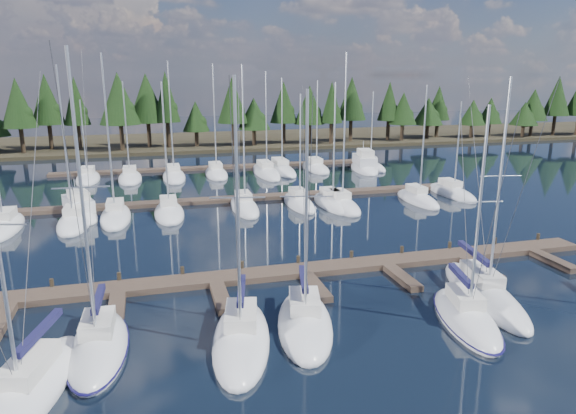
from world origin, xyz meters
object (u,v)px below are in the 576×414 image
object	(u,v)px
front_sailboat_0	(27,393)
front_sailboat_5	(484,293)
front_sailboat_2	(241,338)
front_sailboat_3	(305,323)
motor_yacht_left	(79,211)
front_sailboat_4	(466,317)
main_dock	(305,274)
front_sailboat_1	(99,346)
motor_yacht_right	(364,166)

from	to	relation	value
front_sailboat_0	front_sailboat_5	bearing A→B (deg)	8.84
front_sailboat_0	front_sailboat_2	bearing A→B (deg)	13.28
front_sailboat_0	front_sailboat_3	world-z (taller)	front_sailboat_0
front_sailboat_2	motor_yacht_left	bearing A→B (deg)	111.09
front_sailboat_0	front_sailboat_4	world-z (taller)	front_sailboat_0
front_sailboat_2	motor_yacht_left	size ratio (longest dim) A/B	1.57
main_dock	front_sailboat_5	world-z (taller)	front_sailboat_5
front_sailboat_0	front_sailboat_5	world-z (taller)	front_sailboat_0
front_sailboat_0	front_sailboat_1	bearing A→B (deg)	51.22
front_sailboat_5	front_sailboat_3	bearing A→B (deg)	-175.81
front_sailboat_2	front_sailboat_0	bearing A→B (deg)	-166.72
front_sailboat_3	motor_yacht_right	xyz separation A→B (m)	(22.00, 43.06, 0.25)
front_sailboat_0	front_sailboat_3	xyz separation A→B (m)	(13.05, 2.99, -0.00)
front_sailboat_2	front_sailboat_5	distance (m)	15.34
front_sailboat_4	front_sailboat_0	bearing A→B (deg)	-176.69
main_dock	front_sailboat_4	distance (m)	10.85
front_sailboat_1	motor_yacht_left	world-z (taller)	front_sailboat_1
main_dock	front_sailboat_0	distance (m)	18.10
motor_yacht_left	front_sailboat_0	bearing A→B (deg)	-87.41
front_sailboat_0	front_sailboat_2	xyz separation A→B (m)	(9.47, 2.23, -0.00)
main_dock	front_sailboat_2	distance (m)	9.53
main_dock	motor_yacht_right	xyz separation A→B (m)	(19.88, 36.18, 0.33)
motor_yacht_left	motor_yacht_right	size ratio (longest dim) A/B	0.87
front_sailboat_0	front_sailboat_2	world-z (taller)	front_sailboat_0
main_dock	front_sailboat_1	bearing A→B (deg)	-152.13
front_sailboat_4	motor_yacht_right	distance (m)	46.72
front_sailboat_0	motor_yacht_right	world-z (taller)	front_sailboat_0
front_sailboat_4	front_sailboat_5	distance (m)	3.93
front_sailboat_0	front_sailboat_2	distance (m)	9.73
front_sailboat_0	front_sailboat_4	xyz separation A→B (m)	(21.77, 1.26, -0.01)
front_sailboat_1	front_sailboat_5	size ratio (longest dim) A/B	1.09
front_sailboat_0	front_sailboat_3	size ratio (longest dim) A/B	1.06
front_sailboat_3	motor_yacht_left	bearing A→B (deg)	117.81
front_sailboat_3	front_sailboat_5	bearing A→B (deg)	4.19
motor_yacht_left	front_sailboat_3	bearing A→B (deg)	-62.19
front_sailboat_3	front_sailboat_2	bearing A→B (deg)	-168.12
front_sailboat_1	front_sailboat_3	xyz separation A→B (m)	(10.48, -0.22, -0.01)
front_sailboat_0	main_dock	bearing A→B (deg)	33.04
front_sailboat_5	motor_yacht_right	size ratio (longest dim) A/B	1.35
front_sailboat_1	motor_yacht_left	size ratio (longest dim) A/B	1.70
front_sailboat_3	front_sailboat_5	world-z (taller)	front_sailboat_5
front_sailboat_0	motor_yacht_left	world-z (taller)	front_sailboat_0
front_sailboat_3	motor_yacht_left	distance (m)	30.92
front_sailboat_4	front_sailboat_5	size ratio (longest dim) A/B	0.91
front_sailboat_1	motor_yacht_right	distance (m)	53.76
main_dock	front_sailboat_0	xyz separation A→B (m)	(-15.17, -9.87, 0.09)
motor_yacht_right	front_sailboat_1	bearing A→B (deg)	-127.17
front_sailboat_0	motor_yacht_left	xyz separation A→B (m)	(-1.37, 30.34, 0.18)
front_sailboat_5	motor_yacht_left	xyz separation A→B (m)	(-26.10, 26.49, 0.19)
front_sailboat_0	motor_yacht_left	size ratio (longest dim) A/B	1.59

